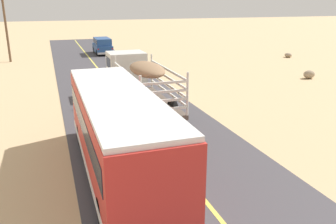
# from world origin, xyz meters

# --- Properties ---
(livestock_truck) EXTENTS (2.53, 9.70, 3.02)m
(livestock_truck) POSITION_xyz_m (0.67, 19.74, 1.79)
(livestock_truck) COLOR silver
(livestock_truck) RESTS_ON road_surface
(bus) EXTENTS (2.54, 10.00, 3.21)m
(bus) POSITION_xyz_m (-2.29, 9.87, 1.75)
(bus) COLOR red
(bus) RESTS_ON road_surface
(car_far) EXTENTS (1.90, 4.62, 1.93)m
(car_far) POSITION_xyz_m (1.99, 41.79, 1.09)
(car_far) COLOR #264C8C
(car_far) RESTS_ON road_surface
(power_pole_far) EXTENTS (2.20, 0.24, 8.31)m
(power_pole_far) POSITION_xyz_m (-8.36, 39.13, 4.45)
(power_pole_far) COLOR brown
(power_pole_far) RESTS_ON ground
(boulder_near_shoulder) EXTENTS (1.01, 0.76, 0.69)m
(boulder_near_shoulder) POSITION_xyz_m (16.39, 21.78, 0.35)
(boulder_near_shoulder) COLOR gray
(boulder_near_shoulder) RESTS_ON ground
(boulder_mid_field) EXTENTS (0.75, 0.93, 0.51)m
(boulder_mid_field) POSITION_xyz_m (22.02, 32.08, 0.26)
(boulder_mid_field) COLOR gray
(boulder_mid_field) RESTS_ON ground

